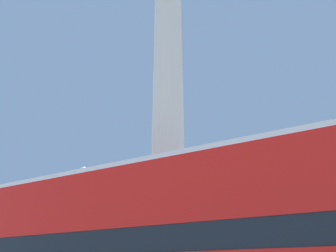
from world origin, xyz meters
The scene contains 3 objects.
monument_column centered at (0.00, 0.00, 7.26)m, with size 4.83×4.83×23.22m.
bus_b centered at (2.70, -4.91, 2.39)m, with size 11.14×3.01×4.32m.
street_lamp centered at (-2.86, -2.26, 3.15)m, with size 0.39×0.39×5.98m.
Camera 1 is at (6.77, -12.38, 1.73)m, focal length 35.00 mm.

